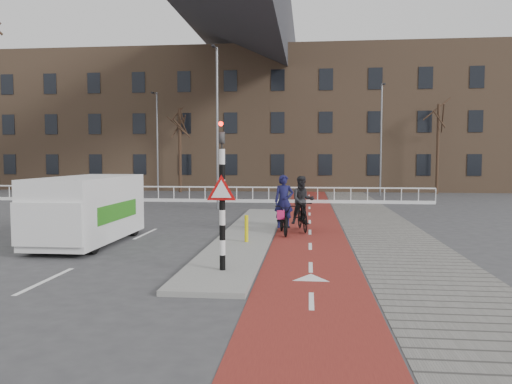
# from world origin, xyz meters

# --- Properties ---
(ground) EXTENTS (120.00, 120.00, 0.00)m
(ground) POSITION_xyz_m (0.00, 0.00, 0.00)
(ground) COLOR #38383A
(ground) RESTS_ON ground
(bike_lane) EXTENTS (2.50, 60.00, 0.01)m
(bike_lane) POSITION_xyz_m (1.50, 10.00, 0.01)
(bike_lane) COLOR maroon
(bike_lane) RESTS_ON ground
(sidewalk) EXTENTS (3.00, 60.00, 0.01)m
(sidewalk) POSITION_xyz_m (4.30, 10.00, 0.01)
(sidewalk) COLOR slate
(sidewalk) RESTS_ON ground
(curb_island) EXTENTS (1.80, 16.00, 0.12)m
(curb_island) POSITION_xyz_m (-0.70, 4.00, 0.06)
(curb_island) COLOR gray
(curb_island) RESTS_ON ground
(traffic_signal) EXTENTS (0.80, 0.80, 3.68)m
(traffic_signal) POSITION_xyz_m (-0.60, -2.02, 1.99)
(traffic_signal) COLOR black
(traffic_signal) RESTS_ON curb_island
(bollard) EXTENTS (0.12, 0.12, 0.85)m
(bollard) POSITION_xyz_m (-0.52, 1.99, 0.55)
(bollard) COLOR #D7C80B
(bollard) RESTS_ON curb_island
(cyclist_near) EXTENTS (1.06, 2.19, 2.16)m
(cyclist_near) POSITION_xyz_m (0.55, 4.43, 0.73)
(cyclist_near) COLOR black
(cyclist_near) RESTS_ON bike_lane
(cyclist_far) EXTENTS (1.01, 2.03, 2.08)m
(cyclist_far) POSITION_xyz_m (1.21, 5.31, 0.87)
(cyclist_far) COLOR black
(cyclist_far) RESTS_ON bike_lane
(van) EXTENTS (2.08, 5.07, 2.18)m
(van) POSITION_xyz_m (-5.69, 1.83, 1.15)
(van) COLOR silver
(van) RESTS_ON ground
(railing) EXTENTS (28.00, 0.10, 0.99)m
(railing) POSITION_xyz_m (-5.00, 17.00, 0.31)
(railing) COLOR silver
(railing) RESTS_ON ground
(townhouse_row) EXTENTS (46.00, 10.00, 15.90)m
(townhouse_row) POSITION_xyz_m (-3.00, 32.00, 7.81)
(townhouse_row) COLOR #7F6047
(townhouse_row) RESTS_ON ground
(tree_mid) EXTENTS (0.27, 0.27, 6.71)m
(tree_mid) POSITION_xyz_m (-8.84, 25.65, 3.36)
(tree_mid) COLOR #2F1E15
(tree_mid) RESTS_ON ground
(tree_right) EXTENTS (0.21, 0.21, 6.80)m
(tree_right) POSITION_xyz_m (11.14, 25.40, 3.40)
(tree_right) COLOR #2F1E15
(tree_right) RESTS_ON ground
(streetlight_near) EXTENTS (0.12, 0.12, 8.64)m
(streetlight_near) POSITION_xyz_m (-3.46, 12.99, 4.32)
(streetlight_near) COLOR slate
(streetlight_near) RESTS_ON ground
(streetlight_left) EXTENTS (0.12, 0.12, 7.63)m
(streetlight_left) POSITION_xyz_m (-9.87, 23.02, 3.81)
(streetlight_left) COLOR slate
(streetlight_left) RESTS_ON ground
(streetlight_right) EXTENTS (0.12, 0.12, 8.02)m
(streetlight_right) POSITION_xyz_m (6.60, 23.08, 4.01)
(streetlight_right) COLOR slate
(streetlight_right) RESTS_ON ground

